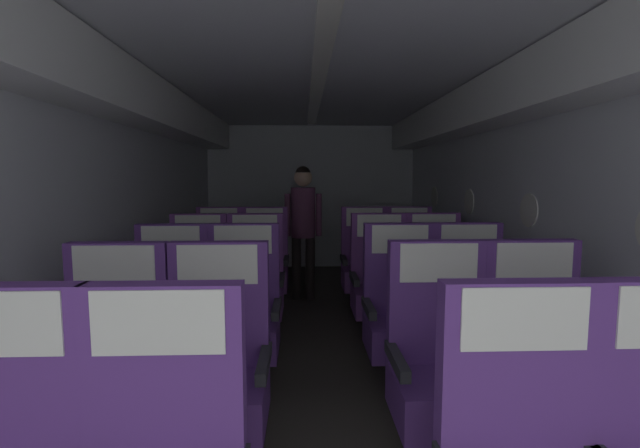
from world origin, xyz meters
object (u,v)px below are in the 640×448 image
(seat_d_right_aisle, at_px, (435,284))
(flight_attendant, at_px, (303,218))
(seat_b_right_aisle, at_px, (538,367))
(seat_b_right_window, at_px, (441,369))
(seat_c_right_window, at_px, (401,315))
(seat_d_right_window, at_px, (380,285))
(seat_b_left_window, at_px, (112,375))
(seat_d_left_aisle, at_px, (255,286))
(seat_e_left_window, at_px, (219,266))
(seat_c_left_aisle, at_px, (243,317))
(seat_e_right_window, at_px, (365,265))
(seat_b_left_aisle, at_px, (217,373))
(seat_c_left_window, at_px, (170,318))
(seat_e_right_aisle, at_px, (410,265))
(seat_c_right_aisle, at_px, (471,314))
(seat_d_left_window, at_px, (197,287))
(seat_e_left_aisle, at_px, (265,266))

(seat_d_right_aisle, relative_size, flight_attendant, 0.71)
(seat_b_right_aisle, distance_m, seat_d_right_aisle, 1.77)
(seat_b_right_window, relative_size, seat_c_right_window, 1.00)
(seat_d_right_aisle, height_order, seat_d_right_window, same)
(seat_b_left_window, height_order, seat_d_right_window, same)
(seat_d_left_aisle, relative_size, seat_e_left_window, 1.00)
(seat_e_left_window, bearing_deg, seat_c_right_window, -48.21)
(seat_b_right_window, distance_m, seat_c_right_window, 0.87)
(seat_c_left_aisle, height_order, seat_e_right_window, same)
(seat_b_left_aisle, height_order, seat_c_left_window, same)
(seat_d_right_window, bearing_deg, seat_e_right_aisle, 61.14)
(seat_b_right_window, distance_m, seat_e_right_aisle, 2.69)
(seat_c_right_aisle, xyz_separation_m, seat_d_right_window, (-0.49, 0.88, 0.00))
(seat_d_left_aisle, bearing_deg, seat_b_right_aisle, -47.37)
(seat_c_right_window, bearing_deg, seat_d_left_aisle, 141.26)
(seat_d_left_window, bearing_deg, seat_e_left_aisle, 59.99)
(seat_b_right_aisle, bearing_deg, seat_b_left_aisle, -179.76)
(seat_d_right_aisle, bearing_deg, seat_c_left_window, -156.94)
(seat_d_left_aisle, height_order, seat_e_right_window, same)
(seat_b_left_aisle, bearing_deg, seat_e_right_aisle, 58.79)
(seat_b_left_aisle, xyz_separation_m, seat_e_right_window, (1.11, 2.65, 0.00))
(seat_b_left_window, xyz_separation_m, seat_e_left_window, (0.02, 2.68, 0.00))
(seat_c_left_window, height_order, seat_e_left_aisle, same)
(seat_b_right_aisle, bearing_deg, seat_e_left_aisle, 121.36)
(seat_d_left_window, relative_size, seat_e_right_aisle, 1.00)
(seat_e_right_aisle, relative_size, seat_e_right_window, 1.00)
(seat_c_left_aisle, height_order, seat_c_right_window, same)
(seat_e_left_window, bearing_deg, seat_c_left_window, -89.93)
(seat_e_left_aisle, relative_size, seat_e_right_aisle, 1.00)
(seat_c_left_window, distance_m, seat_d_left_aisle, 1.02)
(seat_b_right_window, distance_m, seat_d_right_aisle, 1.84)
(seat_d_left_window, relative_size, seat_d_right_window, 1.00)
(seat_b_right_aisle, relative_size, seat_c_left_window, 1.00)
(seat_b_left_aisle, xyz_separation_m, seat_d_left_aisle, (-0.00, 1.77, 0.00))
(seat_b_right_aisle, relative_size, flight_attendant, 0.71)
(seat_c_left_window, height_order, flight_attendant, flight_attendant)
(seat_c_left_aisle, distance_m, seat_c_right_window, 1.11)
(seat_b_right_aisle, bearing_deg, seat_d_left_aisle, 132.63)
(flight_attendant, bearing_deg, seat_c_left_window, -123.20)
(seat_c_right_aisle, height_order, seat_e_left_aisle, same)
(seat_d_right_window, xyz_separation_m, seat_e_left_aisle, (-1.11, 0.89, 0.00))
(seat_b_left_window, distance_m, seat_e_right_window, 3.11)
(flight_attendant, bearing_deg, seat_e_right_aisle, -26.31)
(seat_d_left_window, bearing_deg, seat_b_right_aisle, -39.48)
(seat_c_right_aisle, bearing_deg, seat_d_right_window, 119.33)
(seat_e_right_aisle, bearing_deg, seat_b_left_window, -128.51)
(seat_c_left_window, bearing_deg, seat_c_left_aisle, 1.27)
(seat_c_right_window, bearing_deg, seat_e_left_window, 131.79)
(seat_b_right_window, distance_m, seat_e_left_aisle, 2.88)
(seat_c_left_window, xyz_separation_m, seat_e_left_aisle, (0.50, 1.78, 0.00))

